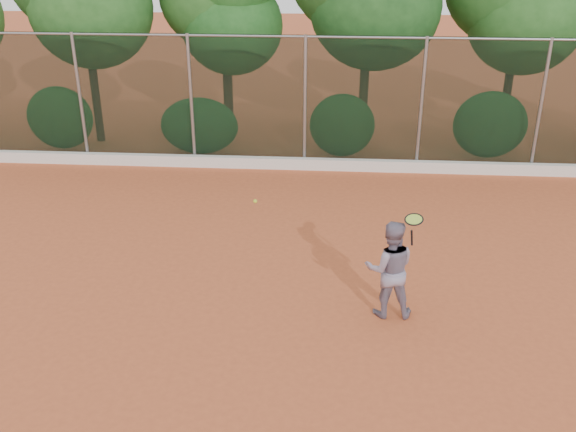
{
  "coord_description": "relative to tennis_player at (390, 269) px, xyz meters",
  "views": [
    {
      "loc": [
        0.76,
        -9.4,
        5.99
      ],
      "look_at": [
        0.0,
        1.0,
        1.25
      ],
      "focal_mm": 40.0,
      "sensor_mm": 36.0,
      "label": 1
    }
  ],
  "objects": [
    {
      "name": "concrete_curb",
      "position": [
        -1.75,
        6.92,
        -0.7
      ],
      "size": [
        24.0,
        0.2,
        0.3
      ],
      "primitive_type": "cube",
      "color": "silver",
      "rests_on": "ground"
    },
    {
      "name": "chainlink_fence",
      "position": [
        -1.75,
        7.1,
        1.01
      ],
      "size": [
        24.09,
        0.09,
        3.5
      ],
      "color": "black",
      "rests_on": "ground"
    },
    {
      "name": "ground",
      "position": [
        -1.75,
        0.1,
        -0.85
      ],
      "size": [
        80.0,
        80.0,
        0.0
      ],
      "primitive_type": "plane",
      "color": "#C2562D",
      "rests_on": "ground"
    },
    {
      "name": "tennis_player",
      "position": [
        0.0,
        0.0,
        0.0
      ],
      "size": [
        0.85,
        0.67,
        1.71
      ],
      "primitive_type": "imported",
      "rotation": [
        0.0,
        0.0,
        3.17
      ],
      "color": "gray",
      "rests_on": "ground"
    },
    {
      "name": "tennis_ball_in_flight",
      "position": [
        -2.27,
        0.59,
        0.89
      ],
      "size": [
        0.07,
        0.07,
        0.07
      ],
      "color": "#B8CC2E",
      "rests_on": "ground"
    },
    {
      "name": "tennis_racket",
      "position": [
        0.31,
        -0.09,
        0.91
      ],
      "size": [
        0.39,
        0.39,
        0.56
      ],
      "color": "black",
      "rests_on": "ground"
    }
  ]
}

